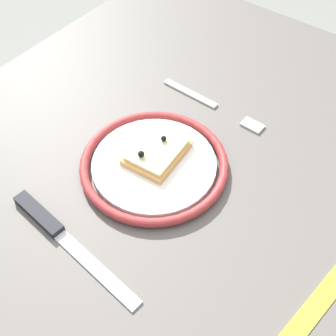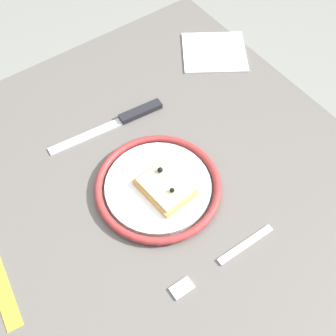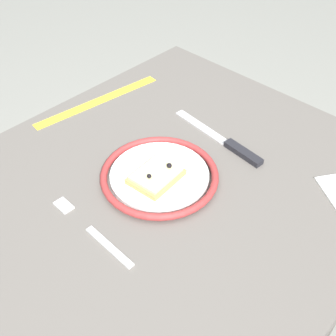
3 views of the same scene
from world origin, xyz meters
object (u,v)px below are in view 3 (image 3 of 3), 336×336
pizza_slice_near (156,176)px  measuring_tape (98,101)px  dining_table (152,230)px  plate (159,175)px  knife (231,145)px  fork (91,230)px

pizza_slice_near → measuring_tape: 0.31m
dining_table → measuring_tape: size_ratio=2.83×
plate → knife: plate is taller
plate → fork: 0.17m
plate → dining_table: bearing=-155.3°
dining_table → knife: bearing=-6.0°
plate → pizza_slice_near: size_ratio=2.28×
plate → measuring_tape: bearing=73.2°
plate → pizza_slice_near: (-0.01, -0.01, 0.01)m
dining_table → pizza_slice_near: size_ratio=9.32×
fork → pizza_slice_near: bearing=0.3°
plate → pizza_slice_near: pizza_slice_near is taller
knife → measuring_tape: bearing=104.1°
pizza_slice_near → plate: bearing=21.7°
pizza_slice_near → knife: (0.18, -0.04, -0.02)m
pizza_slice_near → fork: 0.16m
dining_table → pizza_slice_near: pizza_slice_near is taller
dining_table → knife: (0.21, -0.02, 0.11)m
plate → fork: bearing=-177.8°
measuring_tape → pizza_slice_near: bearing=-101.8°
dining_table → measuring_tape: measuring_tape is taller
dining_table → measuring_tape: (0.13, 0.31, 0.10)m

